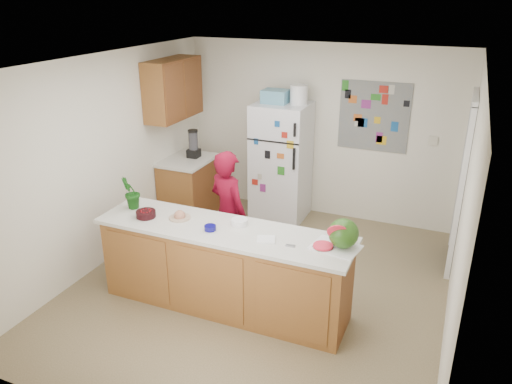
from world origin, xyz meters
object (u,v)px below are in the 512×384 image
at_px(watermelon, 343,233).
at_px(cherry_bowl, 146,214).
at_px(refrigerator, 281,162).
at_px(person, 228,213).

bearing_deg(watermelon, cherry_bowl, -176.31).
bearing_deg(refrigerator, cherry_bowl, -104.20).
xyz_separation_m(watermelon, cherry_bowl, (-2.08, -0.13, -0.12)).
xyz_separation_m(person, watermelon, (1.49, -0.63, 0.32)).
bearing_deg(cherry_bowl, watermelon, 3.69).
relative_size(refrigerator, cherry_bowl, 8.24).
height_order(watermelon, cherry_bowl, watermelon).
relative_size(watermelon, cherry_bowl, 1.36).
bearing_deg(refrigerator, watermelon, -57.80).
bearing_deg(person, watermelon, -179.41).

